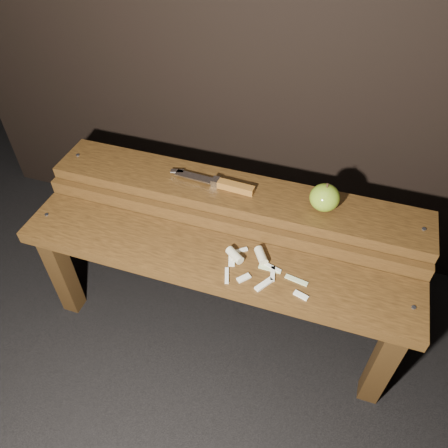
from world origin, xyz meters
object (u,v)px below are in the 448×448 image
(bench_front_tier, at_px, (211,274))
(knife, at_px, (225,184))
(apple, at_px, (325,198))
(bench_rear_tier, at_px, (234,210))

(bench_front_tier, distance_m, knife, 0.28)
(bench_front_tier, height_order, apple, apple)
(bench_rear_tier, relative_size, knife, 4.22)
(apple, bearing_deg, knife, -179.60)
(bench_front_tier, xyz_separation_m, knife, (-0.03, 0.23, 0.16))
(knife, bearing_deg, apple, 0.40)
(bench_rear_tier, bearing_deg, bench_front_tier, -90.00)
(bench_rear_tier, distance_m, knife, 0.10)
(knife, bearing_deg, bench_rear_tier, -3.88)
(bench_rear_tier, relative_size, apple, 13.07)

